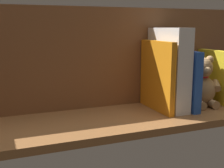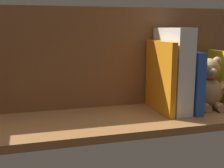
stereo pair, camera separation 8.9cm
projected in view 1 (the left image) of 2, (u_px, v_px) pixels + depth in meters
ground_plane at (112, 120)px, 91.21cm from camera, size 110.30×30.00×2.20cm
shelf_back_panel at (98, 58)px, 99.43cm from camera, size 110.30×1.50×33.53cm
book_0 at (224, 78)px, 109.92cm from camera, size 1.92×15.38×16.56cm
book_1 at (217, 79)px, 109.66cm from camera, size 1.79×14.06×16.03cm
book_2 at (213, 76)px, 107.96cm from camera, size 2.54×15.08×18.89cm
teddy_bear at (202, 84)px, 102.54cm from camera, size 13.91×12.17×17.35cm
book_3 at (181, 79)px, 100.12cm from camera, size 2.66×19.66×19.50cm
dictionary_thick_white at (168, 69)px, 97.98cm from camera, size 5.60×18.83×26.80cm
book_4 at (157, 76)px, 96.69cm from camera, size 1.82×19.24×22.70cm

